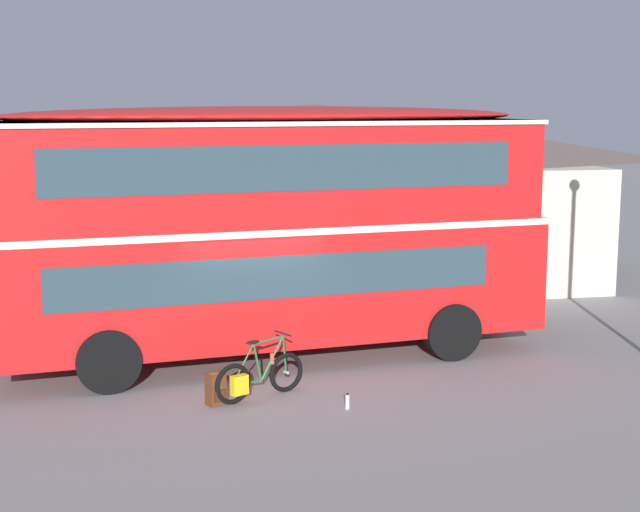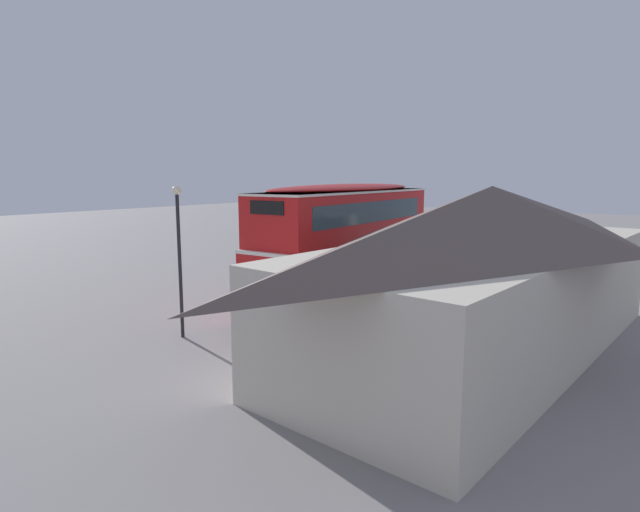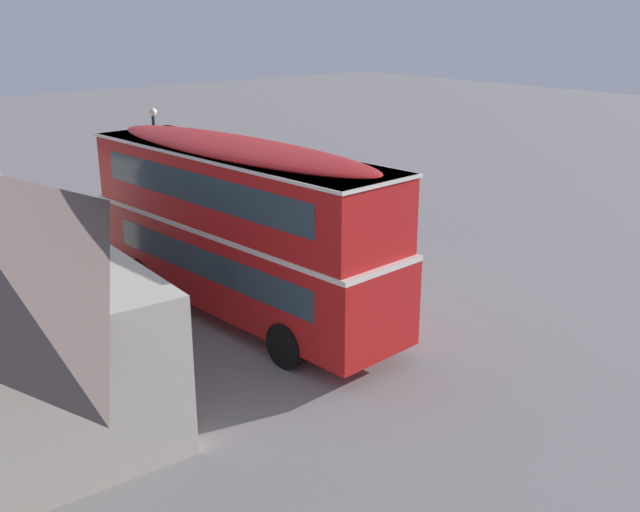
{
  "view_description": "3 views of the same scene",
  "coord_description": "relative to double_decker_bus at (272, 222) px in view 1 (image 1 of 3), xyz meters",
  "views": [
    {
      "loc": [
        -2.9,
        -16.31,
        4.87
      ],
      "look_at": [
        0.88,
        -1.69,
        2.37
      ],
      "focal_mm": 52.44,
      "sensor_mm": 36.0,
      "label": 1
    },
    {
      "loc": [
        17.75,
        12.56,
        5.13
      ],
      "look_at": [
        0.21,
        -0.89,
        1.68
      ],
      "focal_mm": 29.14,
      "sensor_mm": 36.0,
      "label": 2
    },
    {
      "loc": [
        -15.11,
        11.01,
        7.93
      ],
      "look_at": [
        0.12,
        -1.71,
        1.28
      ],
      "focal_mm": 41.25,
      "sensor_mm": 36.0,
      "label": 3
    }
  ],
  "objects": [
    {
      "name": "touring_bicycle",
      "position": [
        -0.75,
        -2.37,
        -2.27
      ],
      "size": [
        1.64,
        0.88,
        1.04
      ],
      "color": "black",
      "rests_on": "ground"
    },
    {
      "name": "water_bottle_clear_plastic",
      "position": [
        0.54,
        -3.25,
        -2.52
      ],
      "size": [
        0.07,
        0.07,
        0.26
      ],
      "color": "silver",
      "rests_on": "ground"
    },
    {
      "name": "ground_plane",
      "position": [
        -0.58,
        -0.73,
        -2.64
      ],
      "size": [
        120.0,
        120.0,
        0.0
      ],
      "primitive_type": "plane",
      "color": "gray"
    },
    {
      "name": "backpack_on_ground",
      "position": [
        -1.47,
        -2.52,
        -2.34
      ],
      "size": [
        0.35,
        0.35,
        0.58
      ],
      "color": "#592D19",
      "rests_on": "ground"
    },
    {
      "name": "pub_building",
      "position": [
        2.41,
        6.68,
        -0.18
      ],
      "size": [
        15.39,
        6.77,
        4.83
      ],
      "color": "beige",
      "rests_on": "ground"
    },
    {
      "name": "double_decker_bus",
      "position": [
        0.0,
        0.0,
        0.0
      ],
      "size": [
        10.53,
        3.24,
        4.79
      ],
      "color": "black",
      "rests_on": "ground"
    }
  ]
}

